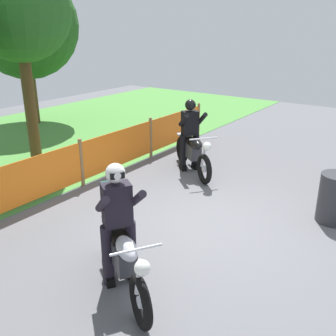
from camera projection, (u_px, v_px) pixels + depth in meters
The scene contains 9 objects.
ground at pixel (204, 225), 6.69m from camera, with size 24.00×24.00×0.02m, color #5B5B60.
barrier_fence at pixel (81, 162), 8.15m from camera, with size 9.69×0.08×1.05m.
tree_near_left at pixel (18, 9), 8.57m from camera, with size 2.42×2.42×4.86m.
tree_near_right at pixel (25, 25), 12.58m from camera, with size 3.50×3.50×5.04m.
motorcycle_lead at pixel (193, 152), 8.91m from camera, with size 1.39×1.77×1.01m.
motorcycle_trailing at pixel (124, 259), 4.89m from camera, with size 1.19×1.78×0.97m.
rider_lead at pixel (190, 131), 8.96m from camera, with size 0.73×0.78×1.69m.
rider_trailing at pixel (117, 217), 4.91m from camera, with size 0.72×0.79×1.69m.
spare_drum at pixel (335, 198), 6.66m from camera, with size 0.58×0.58×0.88m, color #2D2D33.
Camera 1 is at (-5.19, -2.93, 3.26)m, focal length 40.98 mm.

